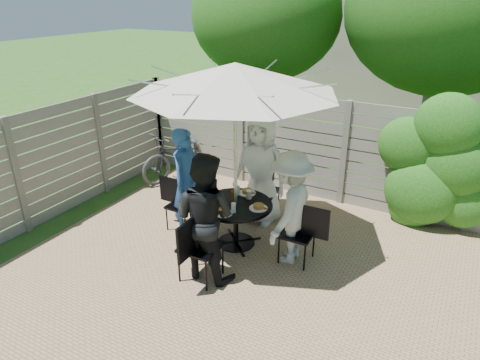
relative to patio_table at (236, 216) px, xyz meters
The scene contains 21 objects.
backyard_envelope 9.66m from the patio_table, 83.71° to the left, with size 60.00×60.00×5.00m.
patio_table is the anchor object (origin of this frame).
umbrella 1.98m from the patio_table, 90.00° to the right, with size 2.80×2.80×2.65m.
chair_back 0.98m from the patio_table, 91.39° to the left, with size 0.49×0.71×0.96m.
person_back 0.93m from the patio_table, 91.34° to the left, with size 0.88×0.57×1.80m, color white.
chair_left 0.99m from the patio_table, behind, with size 0.61×0.41×0.84m.
person_left 0.90m from the patio_table, behind, with size 0.61×0.40×1.67m, color #224F96.
chair_front 0.98m from the patio_table, 88.66° to the right, with size 0.48×0.71×0.98m.
person_front 0.91m from the patio_table, 88.66° to the right, with size 0.83×0.65×1.72m, color black.
chair_right 0.99m from the patio_table, ahead, with size 0.65×0.44×0.89m.
person_right 0.89m from the patio_table, ahead, with size 1.04×0.60×1.61m, color beige.
plate_back 0.43m from the patio_table, 91.34° to the left, with size 0.26×0.26×0.06m.
plate_left 0.43m from the patio_table, behind, with size 0.26×0.26×0.06m.
plate_front 0.43m from the patio_table, 88.66° to the right, with size 0.26×0.26×0.06m.
plate_right 0.43m from the patio_table, ahead, with size 0.26×0.26×0.06m.
glass_back 0.39m from the patio_table, 113.34° to the left, with size 0.07×0.07×0.14m, color silver.
glass_left 0.39m from the patio_table, 156.66° to the right, with size 0.07×0.07×0.14m, color silver.
glass_front 0.39m from the patio_table, 66.66° to the right, with size 0.07×0.07×0.14m, color silver.
syrup_jug 0.30m from the patio_table, 141.54° to the left, with size 0.09×0.09×0.16m, color #59280C.
coffee_cup 0.36m from the patio_table, 66.90° to the left, with size 0.08×0.08×0.12m, color #C6B293.
bicycle 2.76m from the patio_table, 142.60° to the left, with size 0.64×1.84×0.97m, color #333338.
Camera 1 is at (1.77, -3.82, 3.47)m, focal length 32.00 mm.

